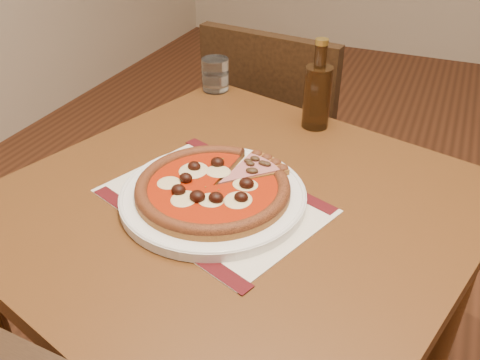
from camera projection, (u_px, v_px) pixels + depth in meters
name	position (u px, v px, depth m)	size (l,w,h in m)	color
table	(236.00, 242.00, 0.98)	(0.99, 0.99, 0.75)	brown
chair_far	(280.00, 143.00, 1.62)	(0.46, 0.46, 0.88)	black
placemat	(213.00, 201.00, 0.92)	(0.38, 0.27, 0.00)	beige
plate	(213.00, 196.00, 0.91)	(0.34, 0.34, 0.02)	white
pizza	(213.00, 187.00, 0.90)	(0.28, 0.28, 0.04)	#996425
ham_slice	(258.00, 173.00, 0.95)	(0.10, 0.14, 0.02)	#996425
water_glass	(215.00, 75.00, 1.32)	(0.07, 0.07, 0.08)	white
bottle	(317.00, 94.00, 1.13)	(0.06, 0.06, 0.20)	#37200D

